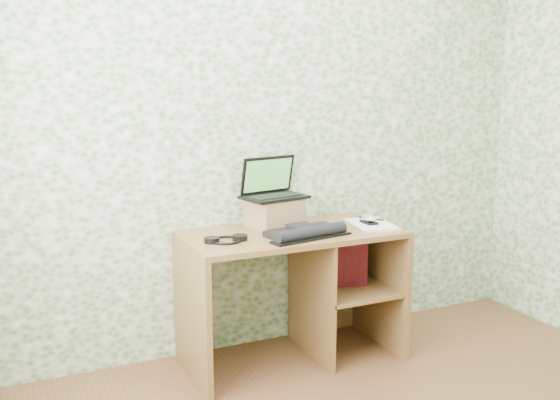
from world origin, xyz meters
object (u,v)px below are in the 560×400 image
riser (274,213)px  keyboard (306,232)px  desk (302,275)px  notepad (371,224)px  laptop (272,188)px

riser → keyboard: bearing=-76.8°
riser → desk: bearing=-43.7°
notepad → keyboard: bearing=-161.9°
desk → keyboard: keyboard is taller
desk → notepad: bearing=-13.0°
riser → notepad: size_ratio=0.87×
desk → riser: bearing=136.3°
laptop → riser: bearing=-101.7°
desk → notepad: notepad is taller
desk → riser: (-0.12, 0.12, 0.35)m
laptop → notepad: size_ratio=1.23×
desk → riser: size_ratio=4.40×
riser → keyboard: 0.29m
notepad → riser: bearing=168.1°
keyboard → riser: bearing=92.9°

